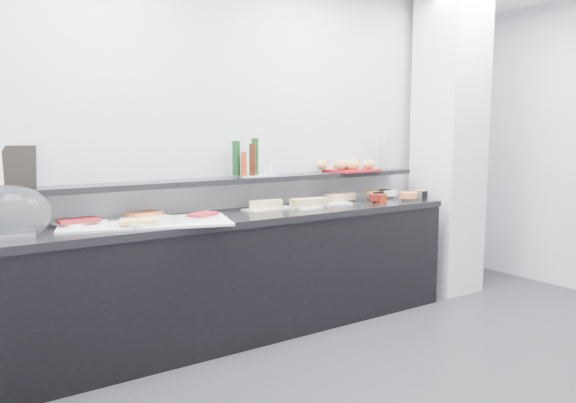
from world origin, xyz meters
TOP-DOWN VIEW (x-y plane):
  - ground at (0.00, 0.00)m, footprint 5.00×5.00m
  - back_wall at (0.00, 2.00)m, footprint 5.00×0.02m
  - column at (1.50, 1.65)m, footprint 0.50×0.50m
  - buffet_cabinet at (-0.70, 1.70)m, footprint 3.60×0.60m
  - counter_top at (-0.70, 1.70)m, footprint 3.62×0.62m
  - wall_shelf at (-0.70, 1.88)m, footprint 3.60×0.25m
  - cloche_dome at (-2.21, 1.69)m, footprint 0.54×0.42m
  - linen_runner at (-1.41, 1.68)m, footprint 1.17×0.80m
  - platter_meat_a at (-1.78, 1.84)m, footprint 0.32×0.27m
  - food_meat_a at (-1.80, 1.80)m, footprint 0.25×0.16m
  - platter_salmon at (-1.36, 1.81)m, footprint 0.30×0.22m
  - food_salmon at (-1.36, 1.86)m, footprint 0.26×0.21m
  - platter_cheese at (-1.44, 1.57)m, footprint 0.32×0.24m
  - food_cheese at (-1.50, 1.56)m, footprint 0.25×0.19m
  - platter_meat_b at (-1.15, 1.60)m, footprint 0.32×0.23m
  - food_meat_b at (-1.04, 1.59)m, footprint 0.22×0.19m
  - sandwich_plate_left at (-0.41, 1.77)m, footprint 0.41×0.21m
  - sandwich_food_left at (-0.43, 1.78)m, footprint 0.27×0.19m
  - tongs_left at (-0.41, 1.78)m, footprint 0.14×0.09m
  - sandwich_plate_mid at (-0.07, 1.67)m, footprint 0.37×0.23m
  - sandwich_food_mid at (-0.09, 1.67)m, footprint 0.30×0.15m
  - tongs_mid at (-0.21, 1.62)m, footprint 0.16×0.03m
  - sandwich_plate_right at (0.17, 1.74)m, footprint 0.36×0.22m
  - sandwich_food_right at (0.33, 1.81)m, footprint 0.31×0.16m
  - tongs_right at (0.09, 1.76)m, footprint 0.16×0.01m
  - bowl_glass_fruit at (0.52, 1.77)m, footprint 0.19×0.19m
  - fill_glass_fruit at (0.68, 1.82)m, footprint 0.16×0.16m
  - bowl_black_jam at (0.73, 1.79)m, footprint 0.13×0.13m
  - fill_black_jam at (0.87, 1.82)m, footprint 0.14×0.14m
  - bowl_glass_cream at (0.88, 1.84)m, footprint 0.21×0.21m
  - fill_glass_cream at (0.89, 1.80)m, footprint 0.17×0.17m
  - bowl_red_jam at (0.58, 1.59)m, footprint 0.15×0.15m
  - fill_red_jam at (0.54, 1.60)m, footprint 0.15×0.15m
  - bowl_glass_salmon at (0.94, 1.57)m, footprint 0.22×0.22m
  - fill_glass_salmon at (0.88, 1.56)m, footprint 0.19×0.19m
  - bowl_black_fruit at (1.10, 1.60)m, footprint 0.14×0.14m
  - fill_black_fruit at (1.09, 1.62)m, footprint 0.11×0.11m
  - framed_print at (-2.11, 1.96)m, footprint 0.25×0.15m
  - condiment_tray at (-0.44, 1.87)m, footprint 0.29×0.20m
  - bottle_green_a at (-0.60, 1.92)m, footprint 0.08×0.08m
  - bottle_brown at (-0.51, 1.83)m, footprint 0.06×0.06m
  - bottle_green_b at (-0.47, 1.87)m, footprint 0.06×0.06m
  - bottle_hot at (-0.57, 1.86)m, footprint 0.05×0.05m
  - shaker_salt at (-0.39, 1.85)m, footprint 0.04×0.04m
  - shaker_pepper at (-0.30, 1.91)m, footprint 0.03×0.03m
  - bread_tray at (0.50, 1.86)m, footprint 0.45×0.33m
  - bread_roll_nw at (0.23, 1.93)m, footprint 0.13×0.10m
  - bread_roll_ne at (0.60, 1.97)m, footprint 0.17×0.13m
  - bread_roll_sw at (0.33, 1.82)m, footprint 0.13×0.09m
  - bread_roll_s at (0.47, 1.81)m, footprint 0.14×0.11m
  - bread_roll_se at (0.63, 1.79)m, footprint 0.13×0.09m
  - bread_roll_midw at (0.44, 1.88)m, footprint 0.14×0.11m
  - bread_roll_mide at (0.50, 1.85)m, footprint 0.15×0.13m
  - carafe at (0.90, 1.88)m, footprint 0.12×0.12m

SIDE VIEW (x-z plane):
  - ground at x=0.00m, z-range 0.00..0.00m
  - buffet_cabinet at x=-0.70m, z-range 0.00..0.85m
  - counter_top at x=-0.70m, z-range 0.85..0.90m
  - linen_runner at x=-1.41m, z-range 0.90..0.91m
  - sandwich_plate_left at x=-0.41m, z-range 0.90..0.91m
  - sandwich_plate_mid at x=-0.07m, z-range 0.90..0.91m
  - sandwich_plate_right at x=0.17m, z-range 0.90..0.91m
  - tongs_left at x=-0.41m, z-range 0.92..0.92m
  - tongs_mid at x=-0.21m, z-range 0.91..0.92m
  - tongs_right at x=0.09m, z-range 0.91..0.92m
  - platter_meat_a at x=-1.78m, z-range 0.92..0.93m
  - platter_salmon at x=-1.36m, z-range 0.92..0.93m
  - platter_cheese at x=-1.44m, z-range 0.92..0.93m
  - platter_meat_b at x=-1.15m, z-range 0.92..0.93m
  - bowl_glass_fruit at x=0.52m, z-range 0.90..0.97m
  - bowl_black_jam at x=0.73m, z-range 0.90..0.97m
  - bowl_glass_cream at x=0.88m, z-range 0.90..0.97m
  - bowl_red_jam at x=0.58m, z-range 0.90..0.97m
  - bowl_glass_salmon at x=0.94m, z-range 0.90..0.97m
  - bowl_black_fruit at x=1.10m, z-range 0.90..0.97m
  - food_meat_a at x=-1.80m, z-range 0.93..0.95m
  - food_salmon at x=-1.36m, z-range 0.93..0.95m
  - food_cheese at x=-1.50m, z-range 0.93..0.95m
  - food_meat_b at x=-1.04m, z-range 0.93..0.95m
  - sandwich_food_left at x=-0.43m, z-range 0.91..0.97m
  - sandwich_food_mid at x=-0.09m, z-range 0.91..0.97m
  - sandwich_food_right at x=0.33m, z-range 0.91..0.97m
  - fill_glass_fruit at x=0.68m, z-range 0.92..0.97m
  - fill_black_jam at x=0.87m, z-range 0.92..0.97m
  - fill_glass_cream at x=0.89m, z-range 0.92..0.97m
  - fill_red_jam at x=0.54m, z-range 0.92..0.97m
  - fill_glass_salmon at x=0.88m, z-range 0.92..0.97m
  - fill_black_fruit at x=1.09m, z-range 0.92..0.97m
  - cloche_dome at x=-2.21m, z-range 0.86..1.20m
  - wall_shelf at x=-0.70m, z-range 1.11..1.15m
  - condiment_tray at x=-0.44m, z-range 1.15..1.16m
  - bread_tray at x=0.50m, z-range 1.15..1.17m
  - shaker_salt at x=-0.39m, z-range 1.16..1.23m
  - shaker_pepper at x=-0.30m, z-range 1.16..1.23m
  - bread_roll_nw at x=0.23m, z-range 1.17..1.25m
  - bread_roll_ne at x=0.60m, z-range 1.17..1.25m
  - bread_roll_sw at x=0.33m, z-range 1.17..1.25m
  - bread_roll_s at x=0.47m, z-range 1.17..1.25m
  - bread_roll_se at x=0.63m, z-range 1.17..1.25m
  - bread_roll_midw at x=0.44m, z-range 1.17..1.25m
  - bread_roll_mide at x=0.50m, z-range 1.17..1.25m
  - bottle_hot at x=-0.57m, z-range 1.16..1.34m
  - framed_print at x=-2.11m, z-range 1.15..1.41m
  - bottle_brown at x=-0.51m, z-range 1.16..1.40m
  - bottle_green_a at x=-0.60m, z-range 1.16..1.42m
  - carafe at x=0.90m, z-range 1.15..1.45m
  - bottle_green_b at x=-0.47m, z-range 1.16..1.44m
  - back_wall at x=0.00m, z-range 0.00..2.70m
  - column at x=1.50m, z-range 0.00..2.70m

